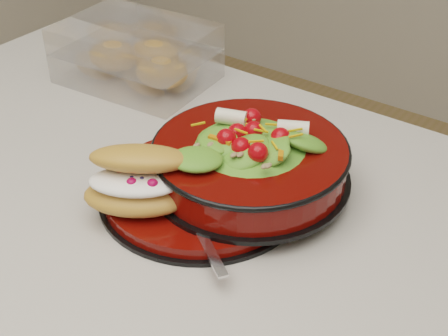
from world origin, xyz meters
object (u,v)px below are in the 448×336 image
Objects in this scene: dinner_plate at (202,190)px; salad_bowl at (250,154)px; pastry_box at (138,55)px; croissant at (138,181)px; fork at (197,227)px.

dinner_plate is 1.03× the size of salad_bowl.
pastry_box is at bearing 145.21° from dinner_plate.
salad_bowl is at bearing 45.72° from dinner_plate.
salad_bowl reaches higher than dinner_plate.
dinner_plate is at bearing 35.71° from croissant.
salad_bowl reaches higher than fork.
croissant is at bearing -121.86° from salad_bowl.
fork is (0.01, -0.12, -0.04)m from salad_bowl.
salad_bowl reaches higher than croissant.
pastry_box reaches higher than fork.
fork is (0.08, 0.01, -0.03)m from croissant.
croissant is 0.09m from fork.
salad_bowl is 0.12m from fork.
salad_bowl is (0.04, 0.04, 0.05)m from dinner_plate.
dinner_plate is at bearing -39.32° from pastry_box.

